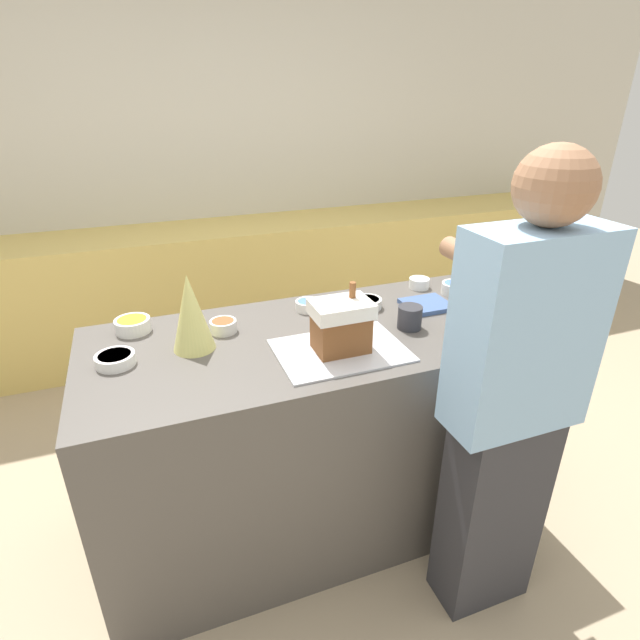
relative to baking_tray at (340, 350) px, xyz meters
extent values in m
plane|color=tan|center=(-0.04, 0.16, -0.95)|extent=(12.00, 12.00, 0.00)
cube|color=beige|center=(-0.04, 2.40, 0.35)|extent=(8.00, 0.05, 2.60)
cube|color=#DBBC60|center=(-0.04, 2.07, -0.49)|extent=(6.00, 0.60, 0.90)
cube|color=#514C47|center=(-0.04, 0.16, -0.48)|extent=(1.78, 0.79, 0.94)
cube|color=silver|center=(0.00, 0.00, 0.00)|extent=(0.47, 0.34, 0.01)
cube|color=brown|center=(0.00, 0.00, 0.07)|extent=(0.19, 0.14, 0.14)
cube|color=white|center=(0.00, 0.00, 0.17)|extent=(0.21, 0.15, 0.05)
cylinder|color=brown|center=(0.05, 0.02, 0.22)|extent=(0.02, 0.02, 0.06)
cone|color=#DBD675|center=(-0.50, 0.21, 0.14)|extent=(0.15, 0.15, 0.29)
cylinder|color=white|center=(-0.77, 0.19, 0.02)|extent=(0.14, 0.14, 0.04)
cylinder|color=red|center=(-0.77, 0.19, 0.03)|extent=(0.11, 0.11, 0.01)
cylinder|color=silver|center=(0.26, 0.32, 0.02)|extent=(0.13, 0.13, 0.04)
cylinder|color=yellow|center=(0.26, 0.32, 0.03)|extent=(0.11, 0.11, 0.01)
cylinder|color=white|center=(0.71, 0.33, 0.02)|extent=(0.12, 0.12, 0.05)
cylinder|color=#4770DB|center=(0.71, 0.33, 0.04)|extent=(0.10, 0.10, 0.01)
cylinder|color=silver|center=(-0.37, 0.31, 0.02)|extent=(0.11, 0.11, 0.05)
cylinder|color=brown|center=(-0.37, 0.31, 0.04)|extent=(0.09, 0.09, 0.01)
cylinder|color=white|center=(-0.71, 0.44, 0.02)|extent=(0.14, 0.14, 0.05)
cylinder|color=orange|center=(-0.71, 0.44, 0.04)|extent=(0.11, 0.11, 0.01)
cylinder|color=white|center=(0.01, 0.39, 0.02)|extent=(0.11, 0.11, 0.04)
cylinder|color=#4770DB|center=(0.01, 0.39, 0.03)|extent=(0.09, 0.09, 0.01)
cylinder|color=white|center=(0.60, 0.45, 0.02)|extent=(0.10, 0.10, 0.05)
cylinder|color=white|center=(0.60, 0.45, 0.04)|extent=(0.08, 0.08, 0.01)
cube|color=#3F598C|center=(0.51, 0.24, 0.01)|extent=(0.20, 0.18, 0.02)
cylinder|color=#2D2D33|center=(0.33, 0.08, 0.04)|extent=(0.10, 0.10, 0.09)
cube|color=#333338|center=(0.43, -0.43, -0.53)|extent=(0.34, 0.19, 0.82)
cube|color=#8CB7E0|center=(0.43, -0.43, 0.20)|extent=(0.45, 0.20, 0.65)
sphere|color=#996B4C|center=(0.43, -0.43, 0.64)|extent=(0.22, 0.22, 0.22)
cylinder|color=#996B4C|center=(0.43, -0.21, 0.35)|extent=(0.08, 0.45, 0.08)
camera|label=1|loc=(-0.63, -1.48, 0.89)|focal=28.00mm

